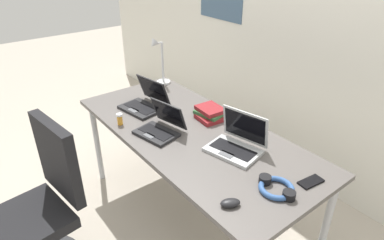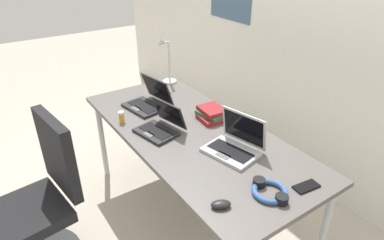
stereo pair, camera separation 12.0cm
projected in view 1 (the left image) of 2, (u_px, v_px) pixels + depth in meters
ground_plane at (192, 215)px, 2.52m from camera, size 12.00×12.00×0.00m
wall_back at (308, 21)px, 2.50m from camera, size 6.00×0.13×2.60m
desk at (192, 138)px, 2.20m from camera, size 1.80×0.80×0.74m
desk_lamp at (159, 62)px, 2.78m from camera, size 0.12×0.18×0.40m
laptop_far_corner at (237, 143)px, 1.95m from camera, size 0.35×0.30×0.23m
laptop_center at (144, 103)px, 2.44m from camera, size 0.33×0.32×0.21m
laptop_by_keyboard at (160, 127)px, 2.13m from camera, size 0.31×0.29×0.19m
computer_mouse at (230, 203)px, 1.55m from camera, size 0.09×0.11×0.03m
cell_phone at (311, 182)px, 1.71m from camera, size 0.08×0.14×0.01m
headphones at (276, 188)px, 1.65m from camera, size 0.21×0.18×0.04m
pill_bottle at (120, 119)px, 2.23m from camera, size 0.04×0.04×0.08m
book_stack at (210, 113)px, 2.30m from camera, size 0.21×0.19×0.08m
office_chair at (41, 217)px, 1.96m from camera, size 0.52×0.56×0.97m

